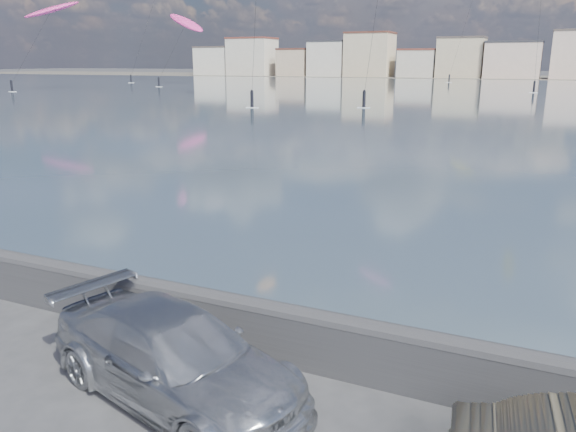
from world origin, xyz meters
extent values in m
plane|color=#333335|center=(0.00, 0.00, 0.00)|extent=(700.00, 700.00, 0.00)
cube|color=#39515A|center=(0.00, 91.50, 0.01)|extent=(500.00, 177.00, 0.00)
cube|color=#4C473D|center=(0.00, 200.00, 0.01)|extent=(500.00, 60.00, 0.00)
cube|color=#28282B|center=(0.00, 2.70, 0.45)|extent=(400.00, 0.35, 0.90)
cylinder|color=#28282B|center=(0.00, 2.70, 0.90)|extent=(400.00, 0.36, 0.36)
cube|color=silver|center=(-112.00, 186.00, 5.00)|extent=(14.00, 11.00, 10.00)
cube|color=#4C423D|center=(-112.00, 186.00, 10.30)|extent=(14.28, 11.22, 0.60)
cube|color=beige|center=(-96.50, 186.00, 6.50)|extent=(16.00, 12.00, 13.00)
cube|color=brown|center=(-96.50, 186.00, 13.30)|extent=(16.32, 12.24, 0.60)
cube|color=#CCB293|center=(-79.00, 186.00, 4.50)|extent=(11.00, 10.00, 9.00)
cube|color=#562D23|center=(-79.00, 186.00, 9.30)|extent=(11.22, 10.20, 0.60)
cube|color=beige|center=(-66.00, 186.00, 5.75)|extent=(13.00, 11.00, 11.50)
cube|color=#2D2D33|center=(-66.00, 186.00, 11.80)|extent=(13.26, 11.22, 0.60)
cube|color=beige|center=(-51.50, 186.00, 7.00)|extent=(15.00, 12.00, 14.00)
cube|color=#562D23|center=(-51.50, 186.00, 14.30)|extent=(15.30, 12.24, 0.60)
cube|color=beige|center=(-35.00, 186.00, 4.25)|extent=(12.00, 10.00, 8.50)
cube|color=brown|center=(-35.00, 186.00, 8.80)|extent=(12.24, 10.20, 0.60)
cube|color=beige|center=(-21.50, 186.00, 6.00)|extent=(14.00, 11.00, 12.00)
cube|color=#4C423D|center=(-21.50, 186.00, 12.30)|extent=(14.28, 11.22, 0.60)
cube|color=beige|center=(-6.00, 186.00, 5.25)|extent=(16.00, 13.00, 10.50)
cube|color=#2D2D33|center=(-6.00, 186.00, 10.80)|extent=(16.32, 13.26, 0.60)
cube|color=beige|center=(11.00, 186.00, 6.75)|extent=(13.00, 10.00, 13.50)
imported|color=silver|center=(0.46, 1.09, 0.67)|extent=(4.99, 3.09, 1.35)
ellipsoid|color=#E5338C|center=(-69.84, 104.99, 13.31)|extent=(10.85, 5.10, 5.87)
cube|color=white|center=(-67.71, 91.08, 0.05)|extent=(1.40, 0.42, 0.08)
cylinder|color=black|center=(-67.71, 91.08, 0.95)|extent=(0.36, 0.36, 1.70)
sphere|color=black|center=(-67.71, 91.08, 1.85)|extent=(0.28, 0.28, 0.28)
cylinder|color=black|center=(-68.78, 98.03, 7.31)|extent=(2.16, 13.93, 12.03)
cube|color=white|center=(-87.81, 106.75, 0.05)|extent=(1.40, 0.42, 0.08)
cylinder|color=black|center=(-87.81, 106.75, 0.95)|extent=(0.36, 0.36, 1.70)
sphere|color=black|center=(-87.81, 106.75, 1.85)|extent=(0.28, 0.28, 0.28)
cylinder|color=black|center=(-86.08, 113.64, 16.53)|extent=(3.50, 13.81, 30.47)
cube|color=white|center=(2.82, 98.01, 0.05)|extent=(1.40, 0.42, 0.08)
cylinder|color=black|center=(2.82, 98.01, 0.95)|extent=(0.36, 0.36, 1.70)
sphere|color=black|center=(2.82, 98.01, 1.85)|extent=(0.28, 0.28, 0.28)
cube|color=white|center=(-13.39, 55.90, 0.05)|extent=(1.40, 0.42, 0.08)
cylinder|color=black|center=(-13.39, 55.90, 0.95)|extent=(0.36, 0.36, 1.70)
sphere|color=black|center=(-13.39, 55.90, 1.85)|extent=(0.28, 0.28, 0.28)
ellipsoid|color=#E5338C|center=(-75.49, 72.37, 13.74)|extent=(8.36, 8.88, 3.97)
cube|color=white|center=(-78.30, 64.47, 0.05)|extent=(1.40, 0.42, 0.08)
cylinder|color=black|center=(-78.30, 64.47, 0.95)|extent=(0.36, 0.36, 1.70)
sphere|color=black|center=(-78.30, 64.47, 1.85)|extent=(0.28, 0.28, 0.28)
cylinder|color=black|center=(-76.90, 68.42, 7.52)|extent=(2.85, 7.93, 12.45)
cube|color=white|center=(-24.73, 50.85, 0.05)|extent=(1.40, 0.42, 0.08)
cylinder|color=black|center=(-24.73, 50.85, 0.95)|extent=(0.36, 0.36, 1.70)
sphere|color=black|center=(-24.73, 50.85, 1.85)|extent=(0.28, 0.28, 0.28)
cube|color=white|center=(-17.84, 142.20, 0.05)|extent=(1.40, 0.42, 0.08)
cylinder|color=black|center=(-17.84, 142.20, 0.95)|extent=(0.36, 0.36, 1.70)
sphere|color=black|center=(-17.84, 142.20, 1.85)|extent=(0.28, 0.28, 0.28)
cylinder|color=black|center=(-16.27, 148.51, 12.39)|extent=(3.19, 12.67, 22.20)
camera|label=1|loc=(5.14, -5.08, 4.95)|focal=35.00mm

